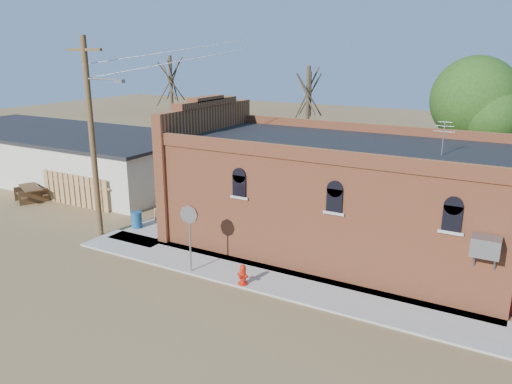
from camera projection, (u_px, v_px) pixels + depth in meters
The scene contains 14 objects.
ground at pixel (236, 284), 18.54m from camera, with size 120.00×120.00×0.00m, color brown.
sidewalk_south at pixel (282, 283), 18.56m from camera, with size 19.00×2.20×0.08m, color #9E9991.
sidewalk_west at pixel (195, 213), 26.53m from camera, with size 2.60×10.00×0.08m, color #9E9991.
brick_bar at pixel (334, 194), 21.70m from camera, with size 16.40×7.97×6.30m.
storage_building at pixel (60, 154), 33.80m from camera, with size 20.40×8.40×3.17m.
wood_fence at pixel (75, 190), 27.54m from camera, with size 5.20×0.10×1.80m, color tan, non-canonical shape.
utility_pole at pixel (93, 135), 22.09m from camera, with size 3.12×0.26×9.00m.
tree_bare_near at pixel (308, 93), 29.18m from camera, with size 2.80×2.80×7.65m.
tree_bare_far at pixel (171, 79), 35.13m from camera, with size 2.80×2.80×8.16m.
tree_leafy at pixel (475, 100), 25.33m from camera, with size 4.40×4.40×8.15m.
fire_hydrant at pixel (243, 275), 18.25m from camera, with size 0.46×0.46×0.78m.
stop_sign at pixel (189, 221), 18.91m from camera, with size 0.73×0.20×2.69m.
trash_barrel at pixel (137, 220), 24.11m from camera, with size 0.51×0.51×0.78m, color navy.
picnic_table at pixel (31, 192), 28.55m from camera, with size 2.49×2.23×0.85m.
Camera 1 is at (9.00, -14.29, 8.42)m, focal length 35.00 mm.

